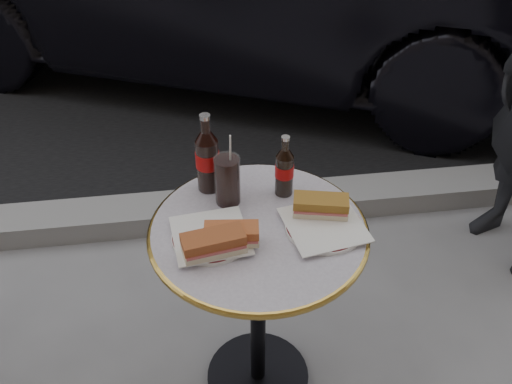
{
  "coord_description": "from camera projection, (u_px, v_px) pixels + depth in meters",
  "views": [
    {
      "loc": [
        -0.17,
        -1.17,
        1.8
      ],
      "look_at": [
        0.0,
        0.05,
        0.82
      ],
      "focal_mm": 40.0,
      "sensor_mm": 36.0,
      "label": 1
    }
  ],
  "objects": [
    {
      "name": "cola_bottle_left",
      "position": [
        207.0,
        153.0,
        1.65
      ],
      "size": [
        0.09,
        0.09,
        0.26
      ],
      "primitive_type": null,
      "rotation": [
        0.0,
        0.0,
        0.3
      ],
      "color": "black",
      "rests_on": "bistro_table"
    },
    {
      "name": "sandwich_left_a",
      "position": [
        214.0,
        244.0,
        1.48
      ],
      "size": [
        0.17,
        0.1,
        0.06
      ],
      "primitive_type": "cube",
      "rotation": [
        0.0,
        0.0,
        0.18
      ],
      "color": "#A14F29",
      "rests_on": "plate_left"
    },
    {
      "name": "cola_bottle_right",
      "position": [
        285.0,
        166.0,
        1.65
      ],
      "size": [
        0.06,
        0.06,
        0.2
      ],
      "primitive_type": null,
      "rotation": [
        0.0,
        0.0,
        -0.16
      ],
      "color": "black",
      "rests_on": "bistro_table"
    },
    {
      "name": "cola_glass",
      "position": [
        227.0,
        180.0,
        1.63
      ],
      "size": [
        0.1,
        0.1,
        0.16
      ],
      "primitive_type": "cylinder",
      "rotation": [
        0.0,
        0.0,
        0.36
      ],
      "color": "black",
      "rests_on": "bistro_table"
    },
    {
      "name": "plate_right",
      "position": [
        324.0,
        227.0,
        1.58
      ],
      "size": [
        0.22,
        0.22,
        0.01
      ],
      "primitive_type": "cylinder",
      "rotation": [
        0.0,
        0.0,
        -0.0
      ],
      "color": "white",
      "rests_on": "bistro_table"
    },
    {
      "name": "plate_left",
      "position": [
        211.0,
        237.0,
        1.55
      ],
      "size": [
        0.23,
        0.23,
        0.01
      ],
      "primitive_type": "cylinder",
      "rotation": [
        0.0,
        0.0,
        -0.06
      ],
      "color": "white",
      "rests_on": "bistro_table"
    },
    {
      "name": "curb",
      "position": [
        232.0,
        208.0,
        2.71
      ],
      "size": [
        40.0,
        0.2,
        0.12
      ],
      "primitive_type": "cube",
      "color": "gray",
      "rests_on": "ground"
    },
    {
      "name": "bistro_table",
      "position": [
        258.0,
        313.0,
        1.82
      ],
      "size": [
        0.62,
        0.62,
        0.73
      ],
      "primitive_type": null,
      "color": "#BAB2C4",
      "rests_on": "ground"
    },
    {
      "name": "ground",
      "position": [
        258.0,
        379.0,
        2.05
      ],
      "size": [
        80.0,
        80.0,
        0.0
      ],
      "primitive_type": "plane",
      "color": "gray",
      "rests_on": "ground"
    },
    {
      "name": "sandwich_left_b",
      "position": [
        232.0,
        235.0,
        1.51
      ],
      "size": [
        0.15,
        0.08,
        0.05
      ],
      "primitive_type": "cube",
      "rotation": [
        0.0,
        0.0,
        -0.11
      ],
      "color": "#B6592E",
      "rests_on": "plate_left"
    },
    {
      "name": "sandwich_right",
      "position": [
        321.0,
        207.0,
        1.6
      ],
      "size": [
        0.17,
        0.1,
        0.05
      ],
      "primitive_type": "cube",
      "rotation": [
        0.0,
        0.0,
        -0.22
      ],
      "color": "olive",
      "rests_on": "plate_right"
    }
  ]
}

